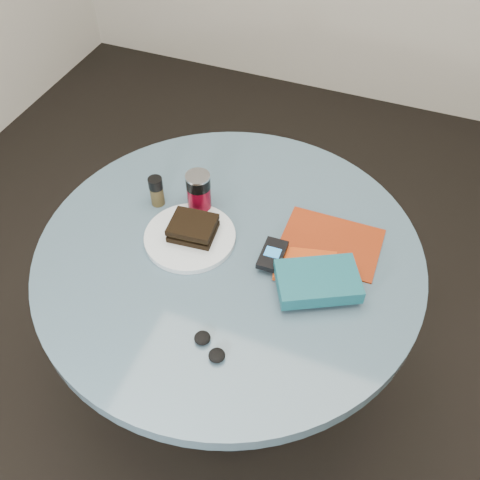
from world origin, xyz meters
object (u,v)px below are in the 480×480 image
(table, at_px, (230,288))
(mp3_player, at_px, (273,255))
(plate, at_px, (190,237))
(novel, at_px, (318,281))
(red_book, at_px, (305,266))
(sandwich, at_px, (193,228))
(headphones, at_px, (209,347))
(soda_can, at_px, (199,193))
(magazine, at_px, (331,243))
(pepper_grinder, at_px, (157,191))

(table, distance_m, mp3_player, 0.22)
(plate, xyz_separation_m, mp3_player, (0.22, 0.01, 0.02))
(table, bearing_deg, novel, -10.12)
(table, relative_size, red_book, 6.47)
(sandwich, relative_size, headphones, 1.26)
(soda_can, relative_size, mp3_player, 1.21)
(novel, bearing_deg, plate, 145.90)
(magazine, relative_size, headphones, 2.57)
(soda_can, distance_m, pepper_grinder, 0.12)
(table, relative_size, mp3_player, 9.85)
(plate, bearing_deg, red_book, 2.56)
(magazine, height_order, red_book, red_book)
(pepper_grinder, xyz_separation_m, magazine, (0.49, 0.03, -0.04))
(soda_can, height_order, magazine, soda_can)
(plate, relative_size, red_book, 1.54)
(plate, xyz_separation_m, headphones, (0.18, -0.28, 0.00))
(soda_can, height_order, headphones, soda_can)
(novel, xyz_separation_m, mp3_player, (-0.13, 0.05, -0.01))
(soda_can, xyz_separation_m, headphones, (0.20, -0.39, -0.05))
(novel, bearing_deg, sandwich, 144.30)
(table, distance_m, plate, 0.20)
(plate, relative_size, soda_can, 1.94)
(sandwich, xyz_separation_m, headphones, (0.17, -0.29, -0.03))
(red_book, distance_m, mp3_player, 0.09)
(magazine, relative_size, novel, 1.31)
(plate, xyz_separation_m, magazine, (0.35, 0.12, -0.01))
(novel, bearing_deg, soda_can, 130.50)
(plate, distance_m, sandwich, 0.03)
(table, height_order, red_book, red_book)
(sandwich, bearing_deg, pepper_grinder, 150.67)
(soda_can, relative_size, headphones, 1.25)
(plate, relative_size, mp3_player, 2.35)
(sandwich, bearing_deg, red_book, 0.88)
(table, xyz_separation_m, soda_can, (-0.13, 0.11, 0.23))
(plate, xyz_separation_m, pepper_grinder, (-0.14, 0.09, 0.04))
(soda_can, relative_size, pepper_grinder, 1.37)
(sandwich, bearing_deg, table, -3.78)
(headphones, bearing_deg, sandwich, 120.50)
(red_book, xyz_separation_m, novel, (0.05, -0.06, 0.03))
(table, distance_m, pepper_grinder, 0.34)
(pepper_grinder, distance_m, mp3_player, 0.37)
(mp3_player, bearing_deg, table, -177.96)
(soda_can, xyz_separation_m, mp3_player, (0.25, -0.10, -0.04))
(magazine, xyz_separation_m, red_book, (-0.04, -0.10, 0.01))
(plate, xyz_separation_m, soda_can, (-0.02, 0.11, 0.05))
(red_book, bearing_deg, magazine, 56.15)
(magazine, bearing_deg, red_book, -110.74)
(table, height_order, mp3_player, mp3_player)
(sandwich, relative_size, soda_can, 1.01)
(red_book, bearing_deg, plate, 169.02)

